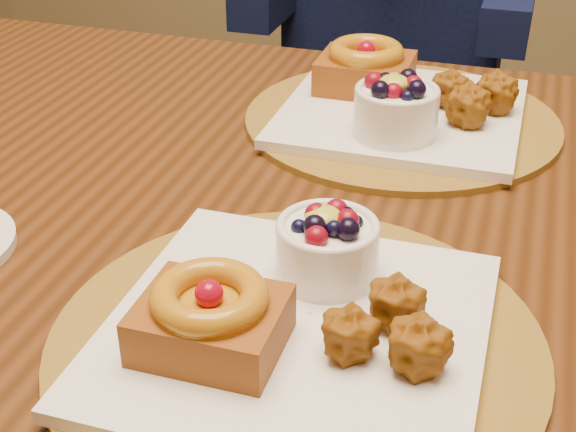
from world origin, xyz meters
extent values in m
cube|color=#371B0A|center=(0.12, -0.11, 0.73)|extent=(1.60, 0.90, 0.04)
cylinder|color=#371B0A|center=(-0.60, 0.26, 0.36)|extent=(0.06, 0.06, 0.71)
cylinder|color=brown|center=(0.12, -0.33, 0.76)|extent=(0.38, 0.38, 0.01)
cube|color=white|center=(0.12, -0.33, 0.77)|extent=(0.28, 0.28, 0.01)
cube|color=#552508|center=(0.07, -0.37, 0.79)|extent=(0.10, 0.08, 0.04)
torus|color=#9C4D09|center=(0.07, -0.37, 0.82)|extent=(0.08, 0.08, 0.02)
sphere|color=maroon|center=(0.07, -0.37, 0.82)|extent=(0.02, 0.02, 0.02)
sphere|color=#885009|center=(0.19, -0.31, 0.79)|extent=(0.04, 0.04, 0.04)
sphere|color=#885009|center=(0.17, -0.35, 0.79)|extent=(0.04, 0.04, 0.04)
sphere|color=#885009|center=(0.21, -0.35, 0.79)|extent=(0.04, 0.04, 0.04)
cylinder|color=white|center=(0.12, -0.26, 0.80)|extent=(0.08, 0.08, 0.05)
torus|color=white|center=(0.12, -0.26, 0.82)|extent=(0.08, 0.08, 0.01)
ellipsoid|color=gold|center=(0.12, -0.26, 0.83)|extent=(0.03, 0.03, 0.02)
cylinder|color=brown|center=(0.12, 0.11, 0.76)|extent=(0.38, 0.38, 0.01)
cube|color=white|center=(0.12, 0.11, 0.77)|extent=(0.28, 0.28, 0.01)
cube|color=#552508|center=(0.06, 0.16, 0.80)|extent=(0.11, 0.09, 0.04)
torus|color=#9C4D09|center=(0.06, 0.16, 0.82)|extent=(0.09, 0.09, 0.02)
sphere|color=maroon|center=(0.06, 0.16, 0.83)|extent=(0.02, 0.02, 0.02)
sphere|color=#885009|center=(0.20, 0.08, 0.80)|extent=(0.05, 0.05, 0.05)
sphere|color=#885009|center=(0.17, 0.13, 0.80)|extent=(0.05, 0.05, 0.05)
sphere|color=#885009|center=(0.22, 0.13, 0.80)|extent=(0.05, 0.05, 0.05)
cylinder|color=white|center=(0.12, 0.03, 0.80)|extent=(0.09, 0.09, 0.05)
torus|color=white|center=(0.12, 0.03, 0.83)|extent=(0.09, 0.09, 0.01)
ellipsoid|color=gold|center=(0.12, 0.03, 0.84)|extent=(0.03, 0.03, 0.02)
cube|color=black|center=(-0.06, 0.80, 0.43)|extent=(0.47, 0.47, 0.04)
cylinder|color=black|center=(-0.27, 0.64, 0.21)|extent=(0.03, 0.03, 0.41)
cylinder|color=black|center=(0.10, 0.59, 0.21)|extent=(0.03, 0.03, 0.41)
cylinder|color=black|center=(-0.22, 1.00, 0.21)|extent=(0.03, 0.03, 0.41)
cylinder|color=black|center=(0.14, 0.96, 0.21)|extent=(0.03, 0.03, 0.41)
cube|color=black|center=(-0.04, 0.99, 0.65)|extent=(0.42, 0.08, 0.44)
cube|color=black|center=(0.21, 0.63, 0.76)|extent=(0.08, 0.29, 0.08)
camera|label=1|loc=(0.26, -0.79, 1.15)|focal=50.00mm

